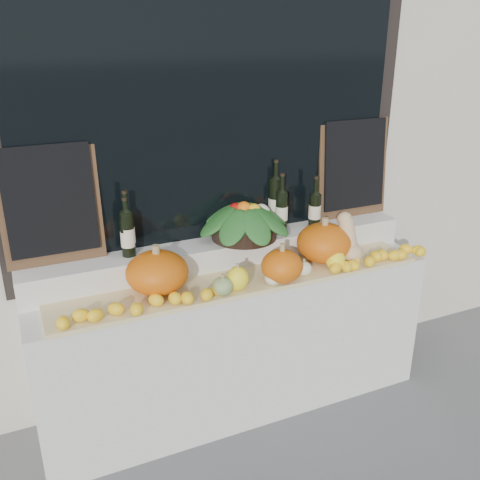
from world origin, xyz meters
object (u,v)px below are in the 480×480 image
pumpkin_right (324,243)px  produce_bowl (244,220)px  butternut_squash (349,241)px  wine_bottle_tall (275,202)px  pumpkin_left (157,272)px

pumpkin_right → produce_bowl: (-0.41, 0.22, 0.13)m
butternut_squash → produce_bowl: size_ratio=0.49×
wine_bottle_tall → pumpkin_right: bearing=-61.2°
pumpkin_right → produce_bowl: 0.49m
pumpkin_right → butternut_squash: butternut_squash is taller
produce_bowl → wine_bottle_tall: wine_bottle_tall is taller
butternut_squash → wine_bottle_tall: 0.50m
pumpkin_right → pumpkin_left: bearing=179.3°
pumpkin_right → butternut_squash: bearing=-25.7°
butternut_squash → produce_bowl: 0.62m
butternut_squash → produce_bowl: (-0.54, 0.28, 0.12)m
produce_bowl → pumpkin_left: bearing=-160.6°
produce_bowl → wine_bottle_tall: bearing=18.9°
produce_bowl → wine_bottle_tall: (0.25, 0.08, 0.05)m
produce_bowl → butternut_squash: bearing=-27.3°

